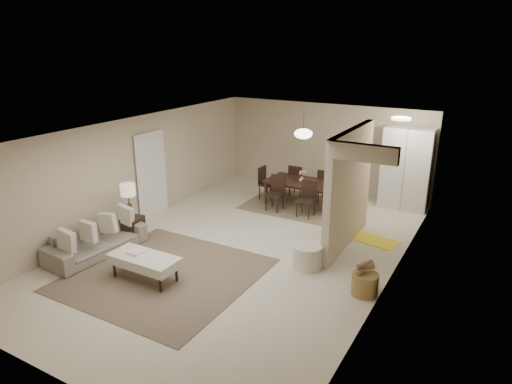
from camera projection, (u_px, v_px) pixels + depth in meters
The scene contains 22 objects.
floor at pixel (243, 248), 9.57m from camera, with size 9.00×9.00×0.00m, color beige.
ceiling at pixel (242, 131), 8.77m from camera, with size 9.00×9.00×0.00m, color white.
back_wall at pixel (325, 148), 12.88m from camera, with size 6.00×6.00×0.00m, color #C3B394.
left_wall at pixel (132, 172), 10.57m from camera, with size 9.00×9.00×0.00m, color #C3B394.
right_wall at pixel (393, 220), 7.77m from camera, with size 9.00×9.00×0.00m, color #C3B394.
partition at pixel (349, 189), 9.36m from camera, with size 0.15×2.50×2.50m, color #C3B394.
doorway at pixel (151, 175), 11.13m from camera, with size 0.04×0.90×2.04m, color black.
pantry_cabinet at pixel (406, 169), 11.56m from camera, with size 1.20×0.55×2.10m, color white.
flush_light at pixel (401, 119), 10.35m from camera, with size 0.44×0.44×0.05m, color white.
living_rug at pixel (165, 275), 8.49m from camera, with size 3.20×3.20×0.01m, color brown.
sofa at pixel (96, 241), 9.23m from camera, with size 0.80×2.04×0.60m, color gray.
ottoman_bench at pixel (144, 261), 8.22m from camera, with size 1.31×0.60×0.47m.
side_table at pixel (131, 228), 9.99m from camera, with size 0.45×0.45×0.50m, color black.
table_lamp at pixel (128, 193), 9.73m from camera, with size 0.32×0.32×0.76m.
round_pouf at pixel (307, 256), 8.71m from camera, with size 0.58×0.58×0.45m, color beige.
wicker_basket at pixel (365, 284), 7.80m from camera, with size 0.46×0.46×0.39m, color olive.
dining_rug at pixel (301, 205), 12.04m from camera, with size 2.80×2.10×0.01m, color #7B6C4C.
dining_table at pixel (301, 194), 11.94m from camera, with size 1.87×1.04×0.66m, color black.
dining_chairs at pixel (301, 189), 11.90m from camera, with size 2.42×1.76×0.90m.
vase at pixel (302, 179), 11.81m from camera, with size 0.14×0.14×0.15m, color white.
yellow_mat at pixel (375, 241), 9.92m from camera, with size 0.93×0.57×0.01m, color yellow.
pendant_light at pixel (303, 134), 11.43m from camera, with size 0.46×0.46×0.71m.
Camera 1 is at (4.53, -7.43, 4.17)m, focal length 32.00 mm.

